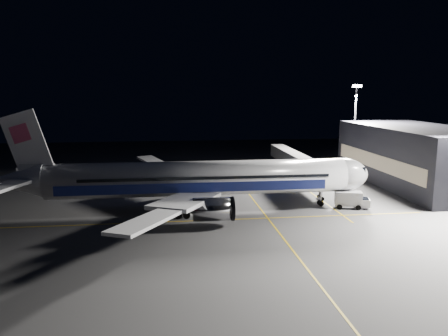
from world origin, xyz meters
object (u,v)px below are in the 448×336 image
safety_cone_c (184,192)px  jet_bridge (299,162)px  airliner (193,179)px  safety_cone_a (180,202)px  safety_cone_b (172,203)px  service_truck (351,199)px  floodlight_mast_north (355,119)px  baggage_tug (209,194)px

safety_cone_c → jet_bridge: bearing=15.0°
airliner → safety_cone_a: 6.61m
safety_cone_a → safety_cone_b: safety_cone_a is taller
jet_bridge → service_truck: 20.64m
jet_bridge → safety_cone_c: 25.42m
airliner → jet_bridge: 29.31m
floodlight_mast_north → jet_bridge: bearing=-142.3°
service_truck → safety_cone_b: size_ratio=11.16×
airliner → floodlight_mast_north: (41.08, 31.99, 7.21)m
jet_bridge → service_truck: bearing=-81.5°
baggage_tug → airliner: bearing=-112.7°
airliner → jet_bridge: bearing=38.0°
safety_cone_a → floodlight_mast_north: bearing=33.0°
airliner → baggage_tug: (3.40, 8.13, -4.44)m
safety_cone_a → safety_cone_c: (0.96, 7.55, -0.01)m
jet_bridge → baggage_tug: (-19.68, -9.92, -3.86)m
jet_bridge → service_truck: (3.03, -20.19, -3.07)m
safety_cone_a → safety_cone_c: 7.61m
safety_cone_a → service_truck: bearing=-12.3°
jet_bridge → safety_cone_a: bearing=-150.8°
airliner → safety_cone_a: bearing=117.6°
floodlight_mast_north → safety_cone_a: (-43.17, -27.99, -12.04)m
floodlight_mast_north → safety_cone_a: floodlight_mast_north is taller
service_truck → baggage_tug: service_truck is taller
floodlight_mast_north → safety_cone_a: bearing=-147.0°
service_truck → baggage_tug: (-22.71, 10.26, -0.79)m
service_truck → safety_cone_c: service_truck is taller
service_truck → safety_cone_b: 30.24m
service_truck → safety_cone_a: (-28.19, 6.13, -1.18)m
service_truck → safety_cone_c: 30.50m
service_truck → safety_cone_a: size_ratio=8.77×
jet_bridge → service_truck: jet_bridge is taller
jet_bridge → safety_cone_b: size_ratio=65.21×
service_truck → safety_cone_b: (-29.59, 6.13, -1.25)m
jet_bridge → baggage_tug: bearing=-153.2°
safety_cone_b → safety_cone_a: bearing=0.0°
safety_cone_a → jet_bridge: bearing=29.2°
jet_bridge → safety_cone_a: jet_bridge is taller
service_truck → baggage_tug: size_ratio=2.74×
baggage_tug → safety_cone_a: 6.88m
safety_cone_a → baggage_tug: bearing=37.0°
jet_bridge → safety_cone_c: jet_bridge is taller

